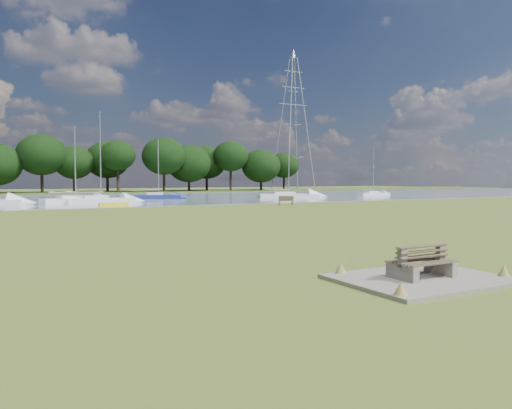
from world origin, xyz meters
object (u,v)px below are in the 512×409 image
kayak (114,204)px  pylon (293,103)px  riverbank_bench (286,201)px  sailboat_0 (288,194)px  sailboat_3 (158,195)px  bench_pair (422,263)px  sailboat_2 (373,193)px  sailboat_8 (100,198)px  sailboat_4 (75,199)px

kayak → pylon: 69.19m
riverbank_bench → kayak: size_ratio=0.55×
kayak → sailboat_0: sailboat_0 is taller
kayak → sailboat_3: (8.26, 12.66, 0.35)m
bench_pair → sailboat_2: (40.23, 47.29, 0.03)m
kayak → sailboat_0: (24.95, 8.72, 0.32)m
bench_pair → kayak: (0.79, 38.93, -0.27)m
riverbank_bench → sailboat_8: 19.28m
bench_pair → sailboat_4: sailboat_4 is taller
bench_pair → sailboat_3: size_ratio=0.22×
kayak → sailboat_2: sailboat_2 is taller
sailboat_3 → sailboat_0: bearing=8.5°
pylon → sailboat_3: (-40.66, -32.41, -18.70)m
sailboat_4 → sailboat_3: bearing=16.6°
sailboat_0 → sailboat_8: 25.49m
bench_pair → sailboat_2: 62.09m
kayak → riverbank_bench: bearing=-24.8°
sailboat_3 → sailboat_4: (-10.89, -6.77, -0.01)m
riverbank_bench → pylon: bearing=81.4°
sailboat_4 → sailboat_0: bearing=-9.4°
bench_pair → kayak: bearing=88.6°
kayak → sailboat_2: (39.45, 8.36, 0.30)m
kayak → pylon: size_ratio=0.09×
bench_pair → sailboat_4: 44.85m
riverbank_bench → bench_pair: bearing=-91.6°
riverbank_bench → pylon: size_ratio=0.05×
sailboat_2 → sailboat_3: sailboat_2 is taller
sailboat_0 → sailboat_4: size_ratio=1.16×
kayak → sailboat_8: bearing=91.6°
sailboat_0 → sailboat_8: size_ratio=0.97×
sailboat_3 → sailboat_8: (-8.53, -7.66, 0.01)m
pylon → sailboat_8: (-49.19, -40.08, -18.69)m
sailboat_0 → sailboat_4: 27.72m
sailboat_0 → pylon: bearing=76.4°
sailboat_2 → sailboat_8: sailboat_8 is taller
sailboat_3 → sailboat_4: 12.82m
riverbank_bench → sailboat_2: (24.27, 14.89, 0.03)m
bench_pair → riverbank_bench: bearing=63.5°
sailboat_3 → sailboat_8: size_ratio=0.79×
pylon → sailboat_0: bearing=-123.4°
riverbank_bench → sailboat_4: sailboat_4 is taller
bench_pair → sailboat_0: 54.15m
pylon → sailboat_2: bearing=-104.5°
sailboat_4 → pylon: bearing=21.9°
sailboat_2 → sailboat_3: bearing=168.0°
sailboat_8 → sailboat_4: bearing=157.4°
riverbank_bench → pylon: (33.74, 51.60, 18.79)m
sailboat_0 → sailboat_3: sailboat_0 is taller
sailboat_2 → sailboat_4: 42.15m
sailboat_0 → sailboat_2: bearing=18.4°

